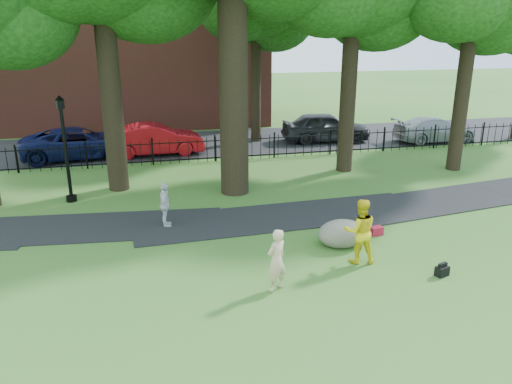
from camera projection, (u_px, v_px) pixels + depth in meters
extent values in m
plane|color=#336624|center=(285.00, 271.00, 13.44)|extent=(120.00, 120.00, 0.00)
cube|color=black|center=(281.00, 217.00, 17.26)|extent=(36.07, 3.85, 0.03)
cube|color=black|center=(204.00, 144.00, 28.22)|extent=(80.00, 7.00, 0.02)
cube|color=black|center=(215.00, 141.00, 24.20)|extent=(44.00, 0.04, 0.04)
cube|color=black|center=(215.00, 158.00, 24.47)|extent=(44.00, 0.04, 0.04)
cube|color=brown|center=(125.00, 32.00, 32.85)|extent=(18.00, 8.00, 12.00)
cylinder|color=black|center=(233.00, 56.00, 18.26)|extent=(1.10, 1.10, 10.50)
ellipsoid|color=black|center=(8.00, 10.00, 17.24)|extent=(4.80, 4.80, 4.08)
cylinder|color=black|center=(109.00, 75.00, 18.88)|extent=(0.80, 0.80, 9.10)
cylinder|color=black|center=(349.00, 77.00, 21.65)|extent=(0.70, 0.70, 8.40)
cylinder|color=black|center=(464.00, 81.00, 21.88)|extent=(0.64, 0.64, 8.05)
ellipsoid|color=black|center=(490.00, 6.00, 21.93)|extent=(4.96, 4.96, 4.22)
imported|color=#D0B18F|center=(276.00, 260.00, 12.25)|extent=(0.70, 0.63, 1.61)
imported|color=yellow|center=(360.00, 231.00, 13.69)|extent=(1.02, 0.86, 1.85)
imported|color=silver|center=(165.00, 205.00, 16.22)|extent=(0.44, 0.90, 1.50)
ellipsoid|color=#676556|center=(342.00, 232.00, 14.93)|extent=(1.66, 1.40, 0.85)
cylinder|color=black|center=(66.00, 156.00, 18.31)|extent=(0.13, 0.13, 3.50)
cylinder|color=black|center=(72.00, 198.00, 18.83)|extent=(0.39, 0.39, 0.22)
cube|color=black|center=(60.00, 104.00, 17.71)|extent=(0.31, 0.31, 0.33)
cone|color=black|center=(59.00, 98.00, 17.64)|extent=(0.35, 0.35, 0.18)
cube|color=black|center=(442.00, 271.00, 13.15)|extent=(0.40, 0.31, 0.26)
cube|color=maroon|center=(376.00, 231.00, 15.76)|extent=(0.42, 0.29, 0.27)
imported|color=red|center=(155.00, 139.00, 25.50)|extent=(4.99, 2.01, 1.61)
imported|color=#0B113B|center=(79.00, 143.00, 24.85)|extent=(5.80, 3.19, 1.54)
imported|color=black|center=(326.00, 127.00, 28.50)|extent=(5.14, 2.50, 1.69)
imported|color=#96989F|center=(435.00, 130.00, 28.54)|extent=(4.79, 1.97, 1.39)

